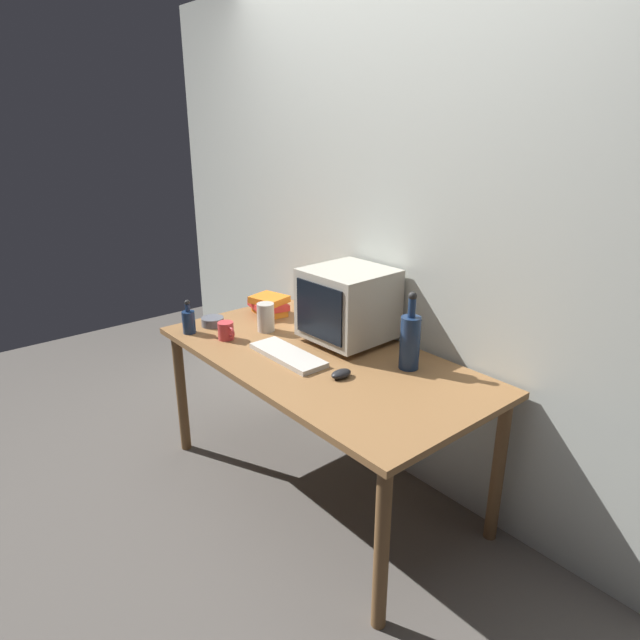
# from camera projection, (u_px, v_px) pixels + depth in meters

# --- Properties ---
(ground_plane) EXTENTS (6.00, 6.00, 0.00)m
(ground_plane) POSITION_uv_depth(u_px,v_px,m) (320.00, 486.00, 2.84)
(ground_plane) COLOR #56514C
(back_wall) EXTENTS (4.00, 0.08, 2.50)m
(back_wall) POSITION_uv_depth(u_px,v_px,m) (395.00, 235.00, 2.70)
(back_wall) COLOR beige
(back_wall) RESTS_ON ground
(desk) EXTENTS (1.66, 0.84, 0.74)m
(desk) POSITION_uv_depth(u_px,v_px,m) (320.00, 371.00, 2.62)
(desk) COLOR olive
(desk) RESTS_ON ground
(crt_monitor) EXTENTS (0.39, 0.40, 0.37)m
(crt_monitor) POSITION_uv_depth(u_px,v_px,m) (348.00, 305.00, 2.70)
(crt_monitor) COLOR #B2AD9E
(crt_monitor) RESTS_ON desk
(keyboard) EXTENTS (0.42, 0.15, 0.02)m
(keyboard) POSITION_uv_depth(u_px,v_px,m) (288.00, 355.00, 2.57)
(keyboard) COLOR beige
(keyboard) RESTS_ON desk
(computer_mouse) EXTENTS (0.06, 0.10, 0.04)m
(computer_mouse) POSITION_uv_depth(u_px,v_px,m) (341.00, 374.00, 2.37)
(computer_mouse) COLOR black
(computer_mouse) RESTS_ON desk
(bottle_tall) EXTENTS (0.09, 0.09, 0.36)m
(bottle_tall) POSITION_uv_depth(u_px,v_px,m) (410.00, 340.00, 2.42)
(bottle_tall) COLOR navy
(bottle_tall) RESTS_ON desk
(bottle_short) EXTENTS (0.07, 0.07, 0.18)m
(bottle_short) POSITION_uv_depth(u_px,v_px,m) (189.00, 321.00, 2.85)
(bottle_short) COLOR navy
(bottle_short) RESTS_ON desk
(book_stack) EXTENTS (0.25, 0.21, 0.11)m
(book_stack) POSITION_uv_depth(u_px,v_px,m) (269.00, 305.00, 3.13)
(book_stack) COLOR orange
(book_stack) RESTS_ON desk
(mug) EXTENTS (0.12, 0.08, 0.09)m
(mug) POSITION_uv_depth(u_px,v_px,m) (226.00, 331.00, 2.77)
(mug) COLOR #CC383D
(mug) RESTS_ON desk
(cd_spindle) EXTENTS (0.12, 0.12, 0.04)m
(cd_spindle) POSITION_uv_depth(u_px,v_px,m) (213.00, 321.00, 2.96)
(cd_spindle) COLOR #595B66
(cd_spindle) RESTS_ON desk
(metal_canister) EXTENTS (0.09, 0.09, 0.15)m
(metal_canister) POSITION_uv_depth(u_px,v_px,m) (266.00, 317.00, 2.87)
(metal_canister) COLOR #B7B2A8
(metal_canister) RESTS_ON desk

